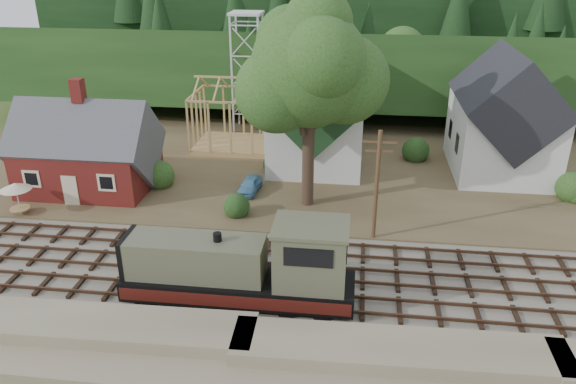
# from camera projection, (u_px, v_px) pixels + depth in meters

# --- Properties ---
(ground) EXTENTS (140.00, 140.00, 0.00)m
(ground) POSITION_uv_depth(u_px,v_px,m) (260.00, 274.00, 34.89)
(ground) COLOR #384C1E
(ground) RESTS_ON ground
(embankment) EXTENTS (64.00, 5.00, 1.60)m
(embankment) POSITION_uv_depth(u_px,v_px,m) (231.00, 369.00, 27.21)
(embankment) COLOR #7F7259
(embankment) RESTS_ON ground
(railroad_bed) EXTENTS (64.00, 11.00, 0.16)m
(railroad_bed) POSITION_uv_depth(u_px,v_px,m) (260.00, 273.00, 34.86)
(railroad_bed) COLOR #726B5B
(railroad_bed) RESTS_ON ground
(village_flat) EXTENTS (64.00, 26.00, 0.30)m
(village_flat) POSITION_uv_depth(u_px,v_px,m) (294.00, 166.00, 51.10)
(village_flat) COLOR brown
(village_flat) RESTS_ON ground
(hillside) EXTENTS (70.00, 28.96, 12.74)m
(hillside) POSITION_uv_depth(u_px,v_px,m) (315.00, 99.00, 72.86)
(hillside) COLOR #1E3F19
(hillside) RESTS_ON ground
(ridge) EXTENTS (80.00, 20.00, 12.00)m
(ridge) POSITION_uv_depth(u_px,v_px,m) (324.00, 73.00, 87.32)
(ridge) COLOR black
(ridge) RESTS_ON ground
(depot) EXTENTS (10.80, 7.41, 9.00)m
(depot) POSITION_uv_depth(u_px,v_px,m) (88.00, 153.00, 45.34)
(depot) COLOR maroon
(depot) RESTS_ON village_flat
(church) EXTENTS (8.40, 15.17, 13.00)m
(church) POSITION_uv_depth(u_px,v_px,m) (318.00, 108.00, 50.32)
(church) COLOR silver
(church) RESTS_ON village_flat
(farmhouse) EXTENTS (8.40, 10.80, 10.60)m
(farmhouse) POSITION_uv_depth(u_px,v_px,m) (504.00, 120.00, 48.01)
(farmhouse) COLOR silver
(farmhouse) RESTS_ON village_flat
(timber_frame) EXTENTS (8.20, 6.20, 6.99)m
(timber_frame) POSITION_uv_depth(u_px,v_px,m) (237.00, 118.00, 54.12)
(timber_frame) COLOR tan
(timber_frame) RESTS_ON village_flat
(lattice_tower) EXTENTS (3.20, 3.20, 12.12)m
(lattice_tower) POSITION_uv_depth(u_px,v_px,m) (247.00, 36.00, 56.75)
(lattice_tower) COLOR silver
(lattice_tower) RESTS_ON village_flat
(big_tree) EXTENTS (10.90, 8.40, 14.70)m
(big_tree) POSITION_uv_depth(u_px,v_px,m) (312.00, 76.00, 39.55)
(big_tree) COLOR #38281E
(big_tree) RESTS_ON village_flat
(telegraph_pole_near) EXTENTS (2.20, 0.28, 8.00)m
(telegraph_pole_near) POSITION_uv_depth(u_px,v_px,m) (377.00, 184.00, 37.05)
(telegraph_pole_near) COLOR #4C331E
(telegraph_pole_near) RESTS_ON ground
(locomotive) EXTENTS (12.84, 3.21, 5.11)m
(locomotive) POSITION_uv_depth(u_px,v_px,m) (247.00, 269.00, 31.28)
(locomotive) COLOR black
(locomotive) RESTS_ON railroad_bed
(car_blue) EXTENTS (1.75, 3.60, 1.18)m
(car_blue) POSITION_uv_depth(u_px,v_px,m) (250.00, 185.00, 45.34)
(car_blue) COLOR #5D9CC7
(car_blue) RESTS_ON village_flat
(car_green) EXTENTS (4.05, 1.87, 1.28)m
(car_green) POSITION_uv_depth(u_px,v_px,m) (48.00, 186.00, 45.10)
(car_green) COLOR #8CAA75
(car_green) RESTS_ON village_flat
(car_red) EXTENTS (4.55, 2.70, 1.19)m
(car_red) POSITION_uv_depth(u_px,v_px,m) (530.00, 164.00, 49.50)
(car_red) COLOR #C2380F
(car_red) RESTS_ON village_flat
(patio_set) EXTENTS (2.25, 2.25, 2.50)m
(patio_set) POSITION_uv_depth(u_px,v_px,m) (15.00, 188.00, 41.05)
(patio_set) COLOR silver
(patio_set) RESTS_ON village_flat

